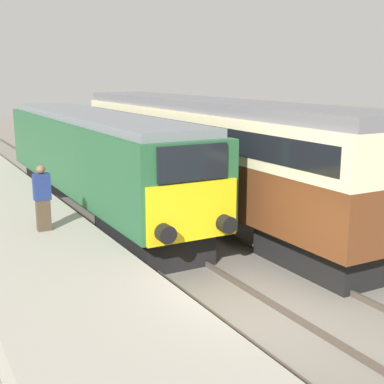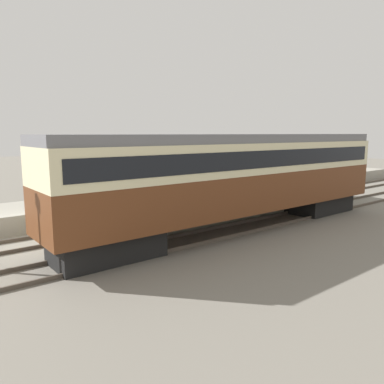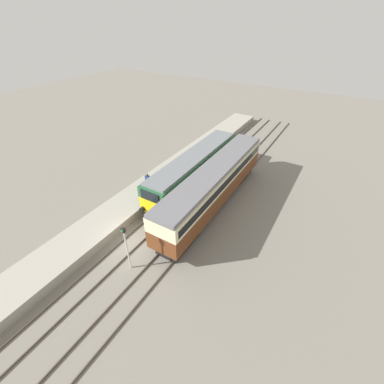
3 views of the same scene
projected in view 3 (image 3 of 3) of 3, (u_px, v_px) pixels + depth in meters
name	position (u px, v px, depth m)	size (l,w,h in m)	color
ground_plane	(131.00, 243.00, 21.11)	(120.00, 120.00, 0.00)	slate
platform_left	(158.00, 182.00, 27.89)	(3.50, 50.00, 0.85)	#9E998C
rails_near_track	(167.00, 209.00, 24.58)	(1.51, 60.00, 0.14)	#4C4238
rails_far_track	(197.00, 222.00, 23.14)	(1.50, 60.00, 0.14)	#4C4238
locomotive	(195.00, 168.00, 27.15)	(2.70, 15.34, 3.67)	black
passenger_carriage	(214.00, 183.00, 23.94)	(2.75, 16.85, 4.17)	black
person_on_platform	(148.00, 181.00, 25.54)	(0.44, 0.26, 1.81)	#473828
signal_post	(126.00, 245.00, 17.70)	(0.24, 0.28, 3.96)	silver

